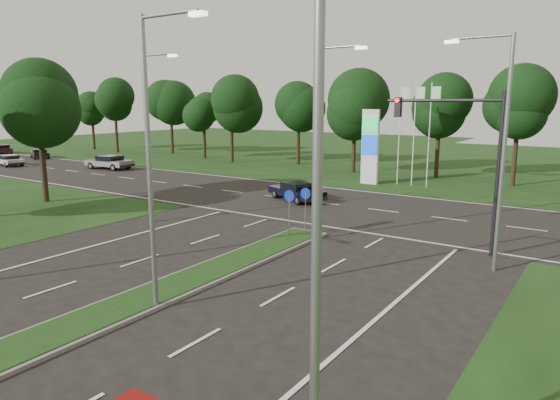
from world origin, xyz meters
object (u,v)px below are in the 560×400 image
Objects in this scene: far_car_b at (9,160)px; far_car_c at (40,153)px; far_car_d at (2,149)px; far_car_a at (109,162)px; navy_sedan at (297,191)px.

far_car_c is (-4.31, 5.86, -0.02)m from far_car_b.
far_car_c is 0.94× the size of far_car_d.
far_car_a is at bearing -60.49° from far_car_b.
far_car_c is 9.21m from far_car_d.
far_car_a reaches higher than far_car_d.
far_car_b is (-35.03, -1.02, -0.04)m from navy_sedan.
far_car_c is at bearing -73.96° from far_car_d.
far_car_d reaches higher than far_car_b.
far_car_a reaches higher than far_car_b.
far_car_b is 14.87m from far_car_d.
far_car_b is at bearing -96.50° from far_car_d.
far_car_d is (-24.46, 2.00, -0.10)m from far_car_a.
far_car_a is 1.19× the size of far_car_b.
far_car_c is (-15.25, 1.66, -0.14)m from far_car_a.
far_car_b is at bearing 104.31° from far_car_a.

